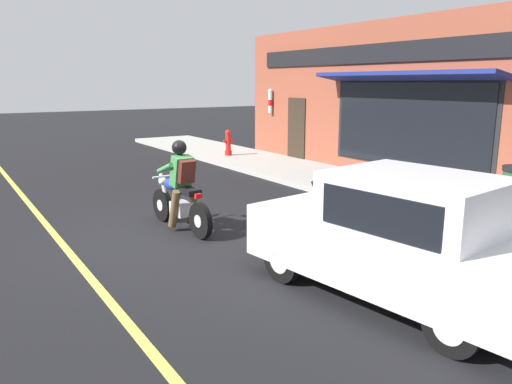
% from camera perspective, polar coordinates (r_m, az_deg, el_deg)
% --- Properties ---
extents(ground_plane, '(80.00, 80.00, 0.00)m').
position_cam_1_polar(ground_plane, '(8.68, -8.53, -5.16)').
color(ground_plane, black).
extents(sidewalk_curb, '(2.60, 22.00, 0.14)m').
position_cam_1_polar(sidewalk_curb, '(13.96, 6.78, 1.90)').
color(sidewalk_curb, '#ADAAA3').
rests_on(sidewalk_curb, ground).
extents(lane_stripe, '(0.12, 19.80, 0.01)m').
position_cam_1_polar(lane_stripe, '(11.00, -23.71, -2.30)').
color(lane_stripe, '#D1C64C').
rests_on(lane_stripe, ground).
extents(storefront_building, '(1.25, 11.39, 4.20)m').
position_cam_1_polar(storefront_building, '(14.33, 13.37, 10.13)').
color(storefront_building, brown).
rests_on(storefront_building, ground).
extents(motorcycle_with_rider, '(0.59, 2.02, 1.62)m').
position_cam_1_polar(motorcycle_with_rider, '(8.99, -8.64, -0.09)').
color(motorcycle_with_rider, black).
rests_on(motorcycle_with_rider, ground).
extents(car_hatchback, '(2.10, 3.95, 1.57)m').
position_cam_1_polar(car_hatchback, '(6.29, 16.06, -5.08)').
color(car_hatchback, black).
rests_on(car_hatchback, ground).
extents(traffic_cone, '(0.36, 0.36, 0.60)m').
position_cam_1_polar(traffic_cone, '(11.55, 12.09, 1.32)').
color(traffic_cone, black).
rests_on(traffic_cone, sidewalk_curb).
extents(fire_hydrant, '(0.36, 0.24, 0.88)m').
position_cam_1_polar(fire_hydrant, '(17.19, -3.20, 5.64)').
color(fire_hydrant, red).
rests_on(fire_hydrant, sidewalk_curb).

